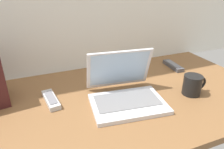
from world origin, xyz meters
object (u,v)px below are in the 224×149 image
Objects in this scene: coffee_mug at (193,85)px; laptop at (125,91)px; remote_control_near at (51,100)px; remote_control_far at (173,65)px.

laptop is at bearing 167.47° from coffee_mug.
coffee_mug is 0.65m from remote_control_near.
coffee_mug is 0.75× the size of remote_control_far.
remote_control_far is at bearing 68.78° from coffee_mug.
laptop is 0.32m from coffee_mug.
remote_control_far is (0.73, 0.11, 0.00)m from remote_control_near.
laptop is 2.78× the size of coffee_mug.
remote_control_near is (-0.62, 0.18, -0.03)m from coffee_mug.
laptop reaches higher than remote_control_far.
remote_control_near is 0.74m from remote_control_far.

